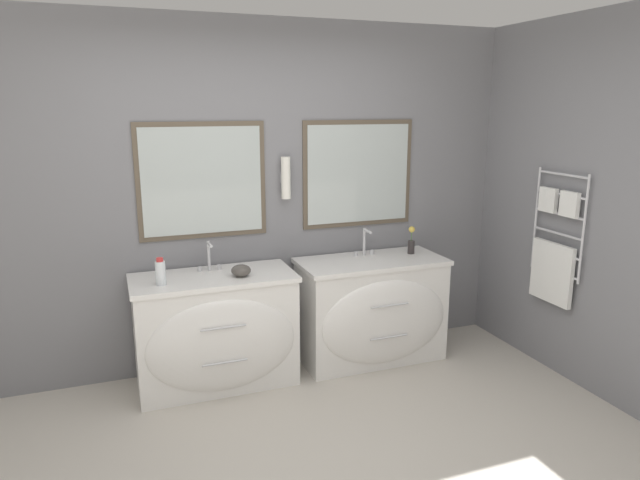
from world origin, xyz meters
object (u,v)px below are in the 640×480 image
Objects in this scene: vanity_right at (372,310)px; toiletry_bottle at (161,272)px; vanity_left at (216,331)px; flower_vase at (411,242)px; amenity_bowl at (241,270)px.

toiletry_bottle is at bearing -178.05° from vanity_right.
vanity_left is 0.61m from toiletry_bottle.
vanity_right is (1.23, 0.00, 0.00)m from vanity_left.
vanity_right is 5.11× the size of flower_vase.
flower_vase is (0.38, 0.09, 0.50)m from vanity_right.
flower_vase is at bearing 3.15° from vanity_left.
flower_vase reaches higher than toiletry_bottle.
vanity_right is at bearing 2.54° from amenity_bowl.
toiletry_bottle is 1.35× the size of amenity_bowl.
vanity_left is 5.11× the size of flower_vase.
toiletry_bottle reaches higher than vanity_left.
amenity_bowl is at bearing -177.46° from vanity_right.
vanity_right is 0.63m from flower_vase.
toiletry_bottle is (-0.36, -0.05, 0.49)m from vanity_left.
amenity_bowl is (0.18, -0.05, 0.44)m from vanity_left.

